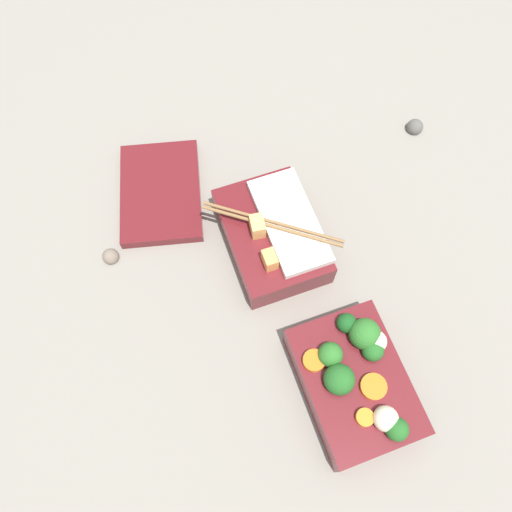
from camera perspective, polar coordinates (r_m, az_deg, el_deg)
name	(u,v)px	position (r m, az deg, el deg)	size (l,w,h in m)	color
ground_plane	(311,312)	(0.73, 6.25, -6.40)	(3.00, 3.00, 0.00)	gray
bento_tray_vegetable	(355,379)	(0.69, 11.23, -13.65)	(0.18, 0.13, 0.08)	maroon
bento_tray_rice	(273,235)	(0.74, 1.97, 2.46)	(0.18, 0.17, 0.08)	maroon
bento_lid	(161,192)	(0.82, -10.82, 7.16)	(0.18, 0.13, 0.02)	maroon
pebble_0	(111,257)	(0.79, -16.27, -0.06)	(0.03, 0.03, 0.03)	#7A6B5B
pebble_1	(415,127)	(0.92, 17.69, 13.86)	(0.03, 0.03, 0.03)	#595651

